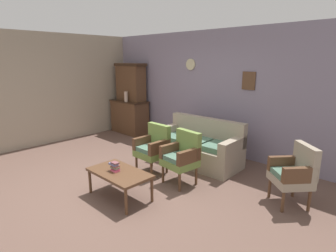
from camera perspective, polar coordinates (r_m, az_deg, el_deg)
name	(u,v)px	position (r m, az deg, el deg)	size (l,w,h in m)	color
ground_plane	(120,184)	(4.83, -9.98, -11.87)	(7.68, 7.68, 0.00)	brown
wall_back_with_decor	(212,92)	(6.31, 9.19, 7.04)	(6.40, 0.09, 2.70)	gray
wall_left_side	(36,90)	(7.28, -25.87, 6.72)	(0.06, 5.20, 2.70)	gray
side_cabinet	(130,117)	(7.91, -8.01, 1.95)	(1.16, 0.55, 0.93)	brown
cabinet_upper_hutch	(131,82)	(7.82, -7.79, 9.11)	(0.99, 0.38, 1.03)	brown
vase_on_cabinet	(126,97)	(7.61, -8.74, 6.06)	(0.10, 0.10, 0.28)	tan
floral_couch	(199,147)	(5.60, 6.41, -4.47)	(1.75, 0.86, 0.90)	gray
armchair_near_couch_end	(153,147)	(5.08, -3.09, -4.30)	(0.53, 0.50, 0.90)	olive
armchair_row_middle	(182,155)	(4.63, 2.90, -6.11)	(0.57, 0.54, 0.90)	olive
wingback_chair_by_fireplace	(294,172)	(4.37, 24.81, -8.70)	(0.71, 0.71, 0.90)	gray
coffee_table	(119,174)	(4.27, -10.09, -9.88)	(1.00, 0.56, 0.42)	brown
book_stack_on_table	(115,167)	(4.26, -11.02, -8.30)	(0.17, 0.11, 0.14)	#EF5A7F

